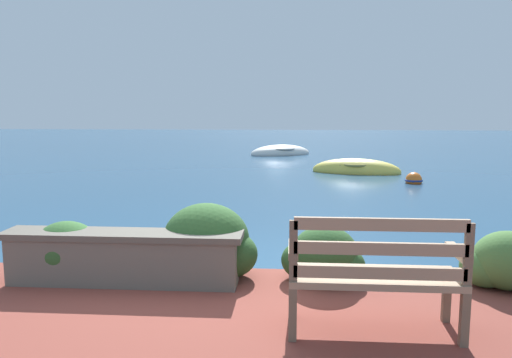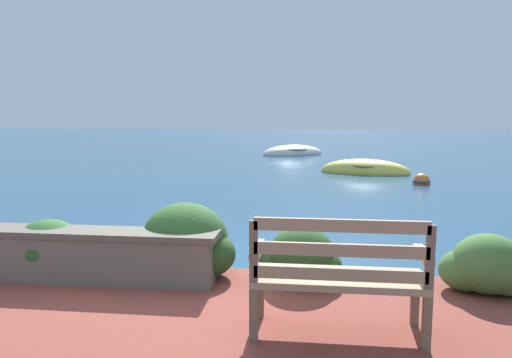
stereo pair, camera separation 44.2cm
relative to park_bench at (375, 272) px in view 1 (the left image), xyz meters
The scene contains 10 objects.
ground_plane 2.25m from the park_bench, 136.29° to the left, with size 80.00×80.00×0.00m.
park_bench is the anchor object (origin of this frame).
stone_wall 2.44m from the park_bench, 157.39° to the left, with size 2.32×0.39×0.51m.
hedge_clump_left 3.07m from the park_bench, 159.75° to the left, with size 0.84×0.61×0.57m.
hedge_clump_centre 1.95m from the park_bench, 140.57° to the left, with size 1.09×0.79×0.74m.
hedge_clump_right 1.20m from the park_bench, 105.31° to the left, with size 0.82×0.59×0.55m.
hedge_clump_far_right 1.76m from the park_bench, 37.04° to the left, with size 0.81×0.59×0.55m.
rowboat_nearest 11.44m from the park_bench, 83.52° to the left, with size 2.78×1.56×0.74m.
rowboat_mid 17.11m from the park_bench, 93.72° to the left, with size 2.90×2.32×0.72m.
mooring_buoy 9.68m from the park_bench, 74.96° to the left, with size 0.46×0.46×0.42m.
Camera 1 is at (0.92, -5.09, 1.90)m, focal length 35.00 mm.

